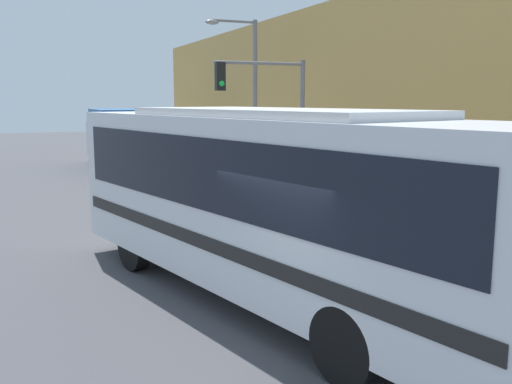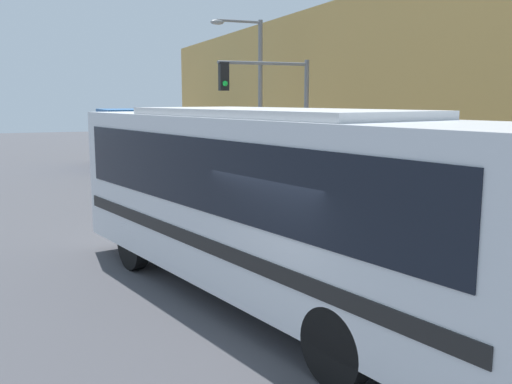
# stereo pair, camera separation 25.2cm
# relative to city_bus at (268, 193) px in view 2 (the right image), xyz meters

# --- Properties ---
(ground_plane) EXTENTS (120.00, 120.00, 0.00)m
(ground_plane) POSITION_rel_city_bus_xyz_m (-0.02, -1.80, -1.98)
(ground_plane) COLOR #47474C
(sidewalk) EXTENTS (2.40, 70.00, 0.16)m
(sidewalk) POSITION_rel_city_bus_xyz_m (5.68, 18.20, -1.90)
(sidewalk) COLOR gray
(sidewalk) RESTS_ON ground_plane
(building_facade) EXTENTS (6.00, 32.28, 7.14)m
(building_facade) POSITION_rel_city_bus_xyz_m (9.88, 15.33, 1.59)
(building_facade) COLOR tan
(building_facade) RESTS_ON ground_plane
(city_bus) EXTENTS (4.91, 10.91, 3.43)m
(city_bus) POSITION_rel_city_bus_xyz_m (0.00, 0.00, 0.00)
(city_bus) COLOR silver
(city_bus) RESTS_ON ground_plane
(delivery_truck) EXTENTS (2.38, 6.79, 3.09)m
(delivery_truck) POSITION_rel_city_bus_xyz_m (1.11, 22.04, -0.31)
(delivery_truck) COLOR #265999
(delivery_truck) RESTS_ON ground_plane
(fire_hydrant) EXTENTS (0.25, 0.34, 0.74)m
(fire_hydrant) POSITION_rel_city_bus_xyz_m (5.08, 2.20, -1.45)
(fire_hydrant) COLOR #999999
(fire_hydrant) RESTS_ON sidewalk
(traffic_light_pole) EXTENTS (3.28, 0.35, 4.75)m
(traffic_light_pole) POSITION_rel_city_bus_xyz_m (4.04, 8.76, 1.47)
(traffic_light_pole) COLOR slate
(traffic_light_pole) RESTS_ON sidewalk
(parking_meter) EXTENTS (0.14, 0.14, 1.39)m
(parking_meter) POSITION_rel_city_bus_xyz_m (5.08, 6.09, -0.89)
(parking_meter) COLOR slate
(parking_meter) RESTS_ON sidewalk
(street_lamp) EXTENTS (2.22, 0.28, 6.61)m
(street_lamp) POSITION_rel_city_bus_xyz_m (5.04, 13.12, 2.11)
(street_lamp) COLOR slate
(street_lamp) RESTS_ON sidewalk
(pedestrian_near_corner) EXTENTS (0.34, 0.34, 1.63)m
(pedestrian_near_corner) POSITION_rel_city_bus_xyz_m (5.72, 7.58, -1.00)
(pedestrian_near_corner) COLOR #47382D
(pedestrian_near_corner) RESTS_ON sidewalk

